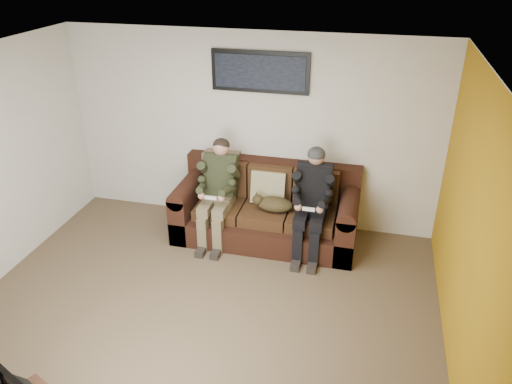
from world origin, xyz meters
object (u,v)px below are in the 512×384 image
(person_left, at_px, (218,186))
(person_right, at_px, (312,196))
(framed_poster, at_px, (260,72))
(cat, at_px, (273,204))
(sofa, at_px, (267,210))

(person_left, relative_size, person_right, 0.99)
(person_right, distance_m, framed_poster, 1.67)
(person_left, bearing_deg, person_right, 0.02)
(person_left, height_order, cat, person_left)
(person_left, xyz_separation_m, cat, (0.72, 0.02, -0.18))
(cat, bearing_deg, person_right, -1.99)
(framed_poster, bearing_deg, person_right, -35.67)
(person_right, relative_size, cat, 2.03)
(sofa, relative_size, person_left, 1.77)
(sofa, height_order, framed_poster, framed_poster)
(cat, height_order, framed_poster, framed_poster)
(sofa, bearing_deg, cat, -57.26)
(person_left, xyz_separation_m, person_right, (1.21, 0.00, 0.00))
(sofa, distance_m, cat, 0.30)
(cat, xyz_separation_m, framed_poster, (-0.32, 0.56, 1.53))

